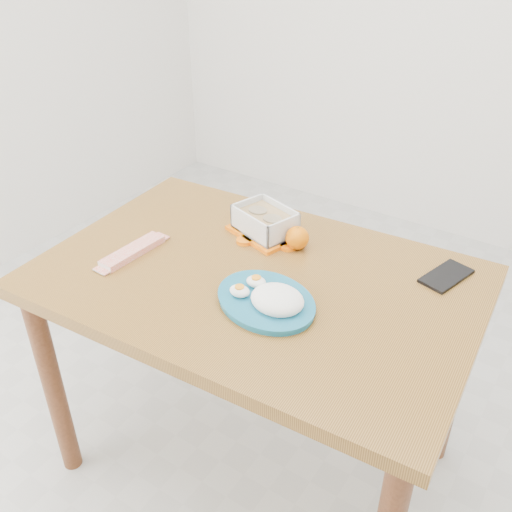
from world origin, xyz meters
The scene contains 7 objects.
ground centered at (0.00, 0.00, 0.00)m, with size 3.50×3.50×0.00m, color #B7B7B2.
dining_table centered at (0.00, -0.11, 0.65)m, with size 1.20×0.84×0.75m.
food_container centered at (-0.10, 0.08, 0.79)m, with size 0.23×0.20×0.08m.
orange_fruit centered at (0.02, 0.06, 0.78)m, with size 0.07×0.07×0.07m, color orange.
rice_plate centered at (0.10, -0.21, 0.77)m, with size 0.34×0.34×0.07m.
candy_bar centered at (-0.35, -0.22, 0.76)m, with size 0.21×0.05×0.02m, color red.
smartphone centered at (0.42, 0.16, 0.75)m, with size 0.08×0.15×0.01m, color black.
Camera 1 is at (0.69, -1.16, 1.61)m, focal length 40.00 mm.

